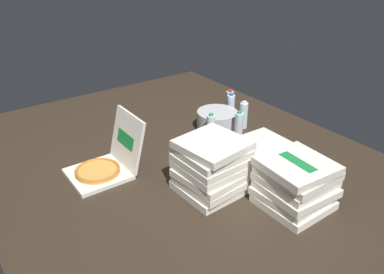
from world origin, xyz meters
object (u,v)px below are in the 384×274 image
at_px(water_bottle_2, 244,115).
at_px(water_bottle_0, 231,107).
at_px(pizza_stack_center_far, 295,184).
at_px(water_bottle_1, 230,103).
at_px(water_bottle_3, 211,128).
at_px(water_bottle_4, 239,126).
at_px(ice_bucket, 217,120).
at_px(pizza_stack_left_far, 211,166).
at_px(open_pizza_box, 107,162).
at_px(pizza_stack_right_mid, 263,153).

bearing_deg(water_bottle_2, water_bottle_0, 171.07).
distance_m(pizza_stack_center_far, water_bottle_1, 1.27).
distance_m(water_bottle_3, water_bottle_4, 0.21).
distance_m(water_bottle_0, water_bottle_4, 0.36).
bearing_deg(water_bottle_1, water_bottle_4, -32.08).
bearing_deg(water_bottle_1, ice_bucket, -59.20).
relative_size(water_bottle_3, water_bottle_4, 1.00).
distance_m(pizza_stack_left_far, water_bottle_0, 1.04).
bearing_deg(water_bottle_1, water_bottle_0, -34.78).
bearing_deg(open_pizza_box, water_bottle_4, 82.37).
bearing_deg(water_bottle_4, water_bottle_3, -114.00).
bearing_deg(pizza_stack_right_mid, ice_bucket, 172.96).
xyz_separation_m(open_pizza_box, pizza_stack_right_mid, (0.48, 0.90, -0.01)).
bearing_deg(water_bottle_0, ice_bucket, -67.87).
xyz_separation_m(water_bottle_3, water_bottle_4, (0.09, 0.19, 0.00)).
bearing_deg(ice_bucket, open_pizza_box, -84.90).
bearing_deg(ice_bucket, water_bottle_2, 61.49).
height_order(water_bottle_1, water_bottle_3, same).
bearing_deg(ice_bucket, water_bottle_0, 112.13).
distance_m(open_pizza_box, water_bottle_0, 1.20).
bearing_deg(water_bottle_3, water_bottle_1, 123.95).
bearing_deg(pizza_stack_center_far, water_bottle_2, 153.65).
bearing_deg(ice_bucket, pizza_stack_right_mid, -7.04).
height_order(pizza_stack_center_far, water_bottle_0, pizza_stack_center_far).
xyz_separation_m(pizza_stack_right_mid, water_bottle_0, (-0.66, 0.28, 0.04)).
height_order(water_bottle_1, water_bottle_2, same).
height_order(open_pizza_box, ice_bucket, open_pizza_box).
height_order(pizza_stack_center_far, ice_bucket, pizza_stack_center_far).
bearing_deg(water_bottle_4, water_bottle_2, 127.09).
bearing_deg(water_bottle_3, pizza_stack_right_mid, 12.69).
xyz_separation_m(water_bottle_1, water_bottle_4, (0.38, -0.24, 0.00)).
bearing_deg(water_bottle_3, open_pizza_box, -93.35).
bearing_deg(water_bottle_4, water_bottle_1, 147.92).
bearing_deg(pizza_stack_left_far, water_bottle_1, 133.67).
xyz_separation_m(pizza_stack_left_far, ice_bucket, (-0.62, 0.55, -0.09)).
bearing_deg(water_bottle_0, water_bottle_2, -8.93).
xyz_separation_m(pizza_stack_right_mid, water_bottle_3, (-0.44, -0.10, 0.04)).
bearing_deg(pizza_stack_center_far, water_bottle_0, 156.40).
distance_m(open_pizza_box, pizza_stack_center_far, 1.16).
bearing_deg(water_bottle_3, ice_bucket, 128.43).
distance_m(pizza_stack_right_mid, water_bottle_1, 0.80).
relative_size(pizza_stack_center_far, water_bottle_1, 1.72).
distance_m(pizza_stack_left_far, water_bottle_2, 0.90).
relative_size(pizza_stack_left_far, water_bottle_1, 1.80).
relative_size(pizza_stack_center_far, water_bottle_2, 1.72).
distance_m(pizza_stack_center_far, water_bottle_3, 0.87).
height_order(water_bottle_3, water_bottle_4, same).
distance_m(open_pizza_box, ice_bucket, 0.97).
bearing_deg(water_bottle_3, water_bottle_0, 119.98).
height_order(open_pizza_box, water_bottle_3, open_pizza_box).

